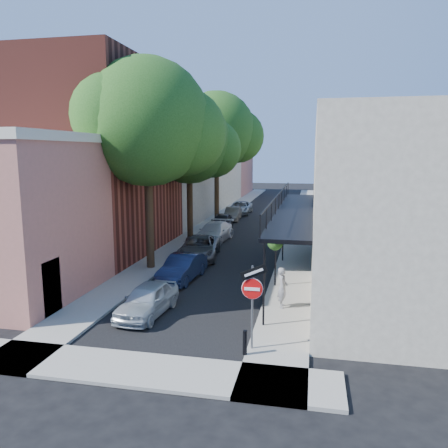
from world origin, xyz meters
The scene contains 20 objects.
ground centered at (0.00, 0.00, 0.00)m, with size 160.00×160.00×0.00m, color black.
road_surface centered at (0.00, 30.00, 0.01)m, with size 6.00×64.00×0.01m, color black.
sidewalk_left centered at (-4.00, 30.00, 0.06)m, with size 2.00×64.00×0.12m, color gray.
sidewalk_right centered at (4.00, 30.00, 0.06)m, with size 2.00×64.00×0.12m, color gray.
sidewalk_cross centered at (0.00, -1.00, 0.06)m, with size 12.00×2.00×0.12m, color gray.
buildings_left centered at (-9.30, 28.76, 4.94)m, with size 10.10×59.10×12.00m.
buildings_right centered at (8.99, 29.49, 4.42)m, with size 9.80×55.00×10.00m.
sign_post centered at (3.16, 0.97, 2.04)m, with size 0.89×0.17×2.99m.
bollard centered at (3.00, 0.50, 0.52)m, with size 0.14×0.14×0.80m, color black.
oak_near centered at (-3.37, 10.26, 7.88)m, with size 7.48×6.80×11.42m.
oak_mid centered at (-3.42, 18.23, 7.06)m, with size 6.60×6.00×10.20m.
oak_far centered at (-3.35, 27.27, 8.26)m, with size 7.70×7.00×11.90m.
parked_car_a centered at (-1.40, 3.40, 0.64)m, with size 1.50×3.74×1.27m, color #A5B0B7.
parked_car_b centered at (-1.43, 8.26, 0.66)m, with size 1.39×3.98×1.31m, color #121B38.
parked_car_c centered at (-1.77, 12.98, 0.68)m, with size 2.24×4.87×1.35m, color #4E5054.
parked_car_d centered at (-2.02, 18.12, 0.70)m, with size 1.95×4.81×1.39m, color silver.
parked_car_e centered at (-2.45, 22.88, 0.70)m, with size 1.66×4.13×1.41m, color black.
parked_car_f centered at (-2.51, 28.20, 0.63)m, with size 1.33×3.82×1.26m, color #615A52.
parked_car_g centered at (-2.54, 32.77, 0.66)m, with size 2.18×4.72×1.31m, color #8B949D.
pedestrian centered at (3.85, 5.08, 0.96)m, with size 0.61×0.40×1.67m, color gray.
Camera 1 is at (4.96, -12.34, 6.46)m, focal length 35.00 mm.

